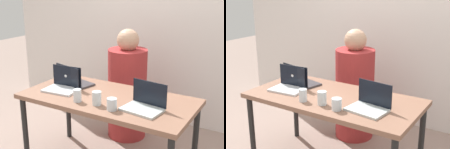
# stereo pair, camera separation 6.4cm
# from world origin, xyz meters

# --- Properties ---
(back_wall) EXTENTS (4.50, 0.10, 2.38)m
(back_wall) POSITION_xyz_m (0.00, 1.32, 1.19)
(back_wall) COLOR silver
(back_wall) RESTS_ON ground
(desk) EXTENTS (1.49, 0.73, 0.71)m
(desk) POSITION_xyz_m (0.00, 0.00, 0.64)
(desk) COLOR #875E49
(desk) RESTS_ON ground
(person_at_center) EXTENTS (0.46, 0.46, 1.19)m
(person_at_center) POSITION_xyz_m (-0.17, 0.68, 0.53)
(person_at_center) COLOR #A42E2E
(person_at_center) RESTS_ON ground
(laptop_front_right) EXTENTS (0.33, 0.26, 0.21)m
(laptop_front_right) POSITION_xyz_m (0.39, -0.09, 0.76)
(laptop_front_right) COLOR silver
(laptop_front_right) RESTS_ON desk
(laptop_front_left) EXTENTS (0.32, 0.25, 0.21)m
(laptop_front_left) POSITION_xyz_m (-0.44, -0.05, 0.76)
(laptop_front_left) COLOR silver
(laptop_front_left) RESTS_ON desk
(laptop_back_left) EXTENTS (0.36, 0.28, 0.20)m
(laptop_back_left) POSITION_xyz_m (-0.44, 0.10, 0.76)
(laptop_back_left) COLOR #3A363B
(laptop_back_left) RESTS_ON desk
(water_glass_right) EXTENTS (0.08, 0.08, 0.10)m
(water_glass_right) POSITION_xyz_m (0.18, -0.23, 0.75)
(water_glass_right) COLOR silver
(water_glass_right) RESTS_ON desk
(water_glass_center) EXTENTS (0.07, 0.07, 0.11)m
(water_glass_center) POSITION_xyz_m (0.02, -0.20, 0.76)
(water_glass_center) COLOR silver
(water_glass_center) RESTS_ON desk
(water_glass_left) EXTENTS (0.07, 0.07, 0.11)m
(water_glass_left) POSITION_xyz_m (-0.16, -0.22, 0.76)
(water_glass_left) COLOR silver
(water_glass_left) RESTS_ON desk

